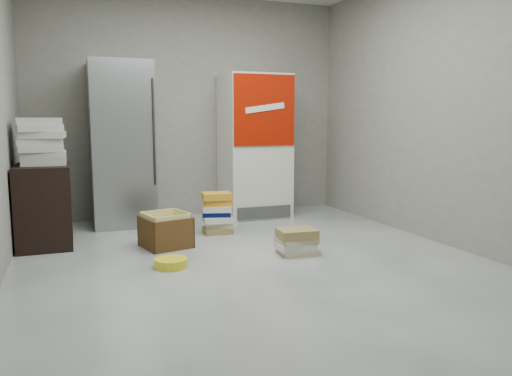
{
  "coord_description": "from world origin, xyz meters",
  "views": [
    {
      "loc": [
        -1.45,
        -3.89,
        1.24
      ],
      "look_at": [
        0.24,
        0.7,
        0.57
      ],
      "focal_mm": 35.0,
      "sensor_mm": 36.0,
      "label": 1
    }
  ],
  "objects_px": {
    "phonebook_stack_main": "(218,213)",
    "steel_fridge": "(122,144)",
    "coke_cooler": "(254,146)",
    "cardboard_box": "(166,233)",
    "wood_shelf": "(45,205)"
  },
  "relations": [
    {
      "from": "wood_shelf",
      "to": "cardboard_box",
      "type": "xyz_separation_m",
      "value": [
        1.1,
        -0.5,
        -0.26
      ]
    },
    {
      "from": "steel_fridge",
      "to": "coke_cooler",
      "type": "xyz_separation_m",
      "value": [
        1.65,
        -0.01,
        -0.05
      ]
    },
    {
      "from": "phonebook_stack_main",
      "to": "wood_shelf",
      "type": "bearing_deg",
      "value": -174.21
    },
    {
      "from": "coke_cooler",
      "to": "wood_shelf",
      "type": "xyz_separation_m",
      "value": [
        -2.48,
        -0.72,
        -0.5
      ]
    },
    {
      "from": "cardboard_box",
      "to": "phonebook_stack_main",
      "type": "bearing_deg",
      "value": 17.6
    },
    {
      "from": "wood_shelf",
      "to": "phonebook_stack_main",
      "type": "height_order",
      "value": "wood_shelf"
    },
    {
      "from": "steel_fridge",
      "to": "coke_cooler",
      "type": "bearing_deg",
      "value": -0.18
    },
    {
      "from": "steel_fridge",
      "to": "cardboard_box",
      "type": "bearing_deg",
      "value": -77.5
    },
    {
      "from": "cardboard_box",
      "to": "steel_fridge",
      "type": "bearing_deg",
      "value": 88.11
    },
    {
      "from": "wood_shelf",
      "to": "steel_fridge",
      "type": "bearing_deg",
      "value": 41.31
    },
    {
      "from": "phonebook_stack_main",
      "to": "cardboard_box",
      "type": "distance_m",
      "value": 0.76
    },
    {
      "from": "phonebook_stack_main",
      "to": "steel_fridge",
      "type": "bearing_deg",
      "value": 146.85
    },
    {
      "from": "coke_cooler",
      "to": "cardboard_box",
      "type": "xyz_separation_m",
      "value": [
        -1.38,
        -1.23,
        -0.77
      ]
    },
    {
      "from": "steel_fridge",
      "to": "cardboard_box",
      "type": "xyz_separation_m",
      "value": [
        0.27,
        -1.23,
        -0.81
      ]
    },
    {
      "from": "coke_cooler",
      "to": "phonebook_stack_main",
      "type": "xyz_separation_m",
      "value": [
        -0.74,
        -0.83,
        -0.68
      ]
    }
  ]
}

